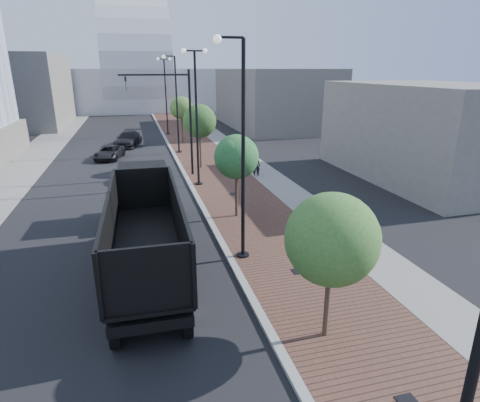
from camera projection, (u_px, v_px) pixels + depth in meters
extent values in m
cube|color=#4C2D23|center=(198.00, 141.00, 45.99)|extent=(7.00, 140.00, 0.12)
cube|color=slate|center=(221.00, 140.00, 46.65)|extent=(2.40, 140.00, 0.13)
cube|color=gray|center=(168.00, 143.00, 45.13)|extent=(0.30, 140.00, 0.14)
cube|color=slate|center=(43.00, 148.00, 41.94)|extent=(4.00, 140.00, 0.12)
cube|color=black|center=(144.00, 190.00, 21.81)|extent=(2.61, 2.71, 2.65)
cube|color=black|center=(145.00, 197.00, 23.47)|extent=(2.46, 0.56, 1.33)
cube|color=black|center=(145.00, 210.00, 20.64)|extent=(2.57, 0.87, 0.51)
cube|color=black|center=(148.00, 256.00, 15.57)|extent=(2.65, 9.43, 0.36)
cube|color=black|center=(147.00, 246.00, 15.44)|extent=(2.75, 9.43, 0.12)
cube|color=black|center=(110.00, 225.00, 14.83)|extent=(0.33, 9.38, 2.04)
cube|color=black|center=(179.00, 219.00, 15.40)|extent=(0.33, 9.38, 2.04)
cube|color=black|center=(148.00, 281.00, 10.93)|extent=(2.55, 0.18, 2.04)
cube|color=black|center=(143.00, 189.00, 19.30)|extent=(2.55, 0.18, 2.04)
cylinder|color=black|center=(125.00, 215.00, 21.39)|extent=(0.33, 1.13, 1.12)
cylinder|color=silver|center=(125.00, 215.00, 21.39)|extent=(0.36, 0.62, 0.61)
cylinder|color=black|center=(166.00, 212.00, 21.87)|extent=(0.33, 1.13, 1.12)
cylinder|color=silver|center=(166.00, 212.00, 21.87)|extent=(0.36, 0.62, 0.61)
cylinder|color=black|center=(126.00, 206.00, 22.86)|extent=(0.33, 1.13, 1.12)
cylinder|color=silver|center=(126.00, 206.00, 22.86)|extent=(0.36, 0.62, 0.61)
cylinder|color=black|center=(164.00, 203.00, 23.35)|extent=(0.33, 1.13, 1.12)
cylinder|color=silver|center=(164.00, 203.00, 23.35)|extent=(0.36, 0.62, 0.61)
cylinder|color=black|center=(115.00, 330.00, 11.98)|extent=(0.33, 1.13, 1.12)
cylinder|color=silver|center=(115.00, 330.00, 11.98)|extent=(0.36, 0.62, 0.61)
cylinder|color=black|center=(187.00, 320.00, 12.46)|extent=(0.33, 1.13, 1.12)
cylinder|color=silver|center=(187.00, 320.00, 12.46)|extent=(0.36, 0.62, 0.61)
cylinder|color=black|center=(117.00, 308.00, 13.09)|extent=(0.33, 1.13, 1.12)
cylinder|color=silver|center=(117.00, 308.00, 13.09)|extent=(0.36, 0.62, 0.61)
cylinder|color=black|center=(183.00, 299.00, 13.57)|extent=(0.33, 1.13, 1.12)
cylinder|color=silver|center=(183.00, 299.00, 13.57)|extent=(0.36, 0.62, 0.61)
cylinder|color=black|center=(123.00, 238.00, 18.44)|extent=(0.33, 1.13, 1.12)
cylinder|color=silver|center=(123.00, 238.00, 18.44)|extent=(0.36, 0.62, 0.61)
cylinder|color=black|center=(170.00, 234.00, 18.92)|extent=(0.33, 1.13, 1.12)
cylinder|color=silver|center=(170.00, 234.00, 18.92)|extent=(0.36, 0.62, 0.61)
cylinder|color=black|center=(124.00, 229.00, 19.55)|extent=(0.33, 1.13, 1.12)
cylinder|color=silver|center=(124.00, 229.00, 19.55)|extent=(0.36, 0.62, 0.61)
cylinder|color=black|center=(168.00, 225.00, 20.03)|extent=(0.33, 1.13, 1.12)
cylinder|color=silver|center=(168.00, 225.00, 20.03)|extent=(0.36, 0.62, 0.61)
imported|color=silver|center=(141.00, 174.00, 29.36)|extent=(1.94, 4.07, 1.29)
imported|color=black|center=(109.00, 152.00, 37.15)|extent=(3.02, 4.74, 1.22)
imported|color=black|center=(128.00, 139.00, 43.31)|extent=(3.36, 5.70, 1.55)
imported|color=black|center=(256.00, 166.00, 30.82)|extent=(0.73, 0.60, 1.73)
cylinder|color=black|center=(243.00, 256.00, 17.76)|extent=(0.56, 0.56, 0.20)
cylinder|color=black|center=(243.00, 156.00, 16.33)|extent=(0.16, 0.16, 9.00)
cylinder|color=black|center=(230.00, 37.00, 14.79)|extent=(1.00, 0.10, 0.10)
sphere|color=silver|center=(217.00, 39.00, 14.69)|extent=(0.32, 0.32, 0.32)
cylinder|color=black|center=(199.00, 184.00, 28.76)|extent=(0.56, 0.56, 0.20)
cylinder|color=black|center=(197.00, 121.00, 27.33)|extent=(0.16, 0.16, 9.00)
cylinder|color=black|center=(194.00, 51.00, 25.92)|extent=(1.40, 0.10, 0.10)
sphere|color=silver|center=(184.00, 51.00, 25.75)|extent=(0.32, 0.32, 0.32)
sphere|color=silver|center=(205.00, 51.00, 26.09)|extent=(0.32, 0.32, 0.32)
cylinder|color=black|center=(179.00, 152.00, 39.76)|extent=(0.56, 0.56, 0.20)
cylinder|color=black|center=(177.00, 106.00, 38.34)|extent=(0.16, 0.16, 9.00)
cylinder|color=black|center=(169.00, 56.00, 36.80)|extent=(1.00, 0.10, 0.10)
sphere|color=silver|center=(164.00, 57.00, 36.70)|extent=(0.32, 0.32, 0.32)
cylinder|color=black|center=(168.00, 134.00, 50.77)|extent=(0.56, 0.56, 0.20)
cylinder|color=black|center=(166.00, 98.00, 49.34)|extent=(0.16, 0.16, 9.00)
cylinder|color=black|center=(164.00, 59.00, 47.92)|extent=(1.40, 0.10, 0.10)
sphere|color=silver|center=(158.00, 59.00, 47.75)|extent=(0.32, 0.32, 0.32)
sphere|color=silver|center=(170.00, 59.00, 48.10)|extent=(0.32, 0.32, 0.32)
cylinder|color=black|center=(191.00, 124.00, 30.28)|extent=(0.18, 0.18, 8.00)
cylinder|color=black|center=(154.00, 75.00, 28.53)|extent=(5.00, 0.12, 0.12)
imported|color=black|center=(126.00, 84.00, 28.23)|extent=(0.16, 0.20, 1.00)
cylinder|color=#382619|center=(328.00, 294.00, 12.04)|extent=(0.16, 0.16, 3.13)
sphere|color=#326322|center=(332.00, 239.00, 11.47)|extent=(2.75, 2.75, 2.75)
sphere|color=#326322|center=(339.00, 241.00, 11.92)|extent=(1.92, 1.92, 1.92)
sphere|color=#326322|center=(328.00, 234.00, 11.03)|extent=(1.65, 1.65, 1.65)
cylinder|color=#382619|center=(236.00, 190.00, 22.10)|extent=(0.16, 0.16, 3.26)
sphere|color=#1E5A25|center=(236.00, 157.00, 21.52)|extent=(2.42, 2.42, 2.42)
sphere|color=#1E5A25|center=(242.00, 160.00, 21.96)|extent=(1.70, 1.70, 1.70)
sphere|color=#1E5A25|center=(232.00, 152.00, 21.06)|extent=(1.45, 1.45, 1.45)
cylinder|color=#382619|center=(200.00, 147.00, 33.04)|extent=(0.16, 0.16, 3.71)
sphere|color=#244E1A|center=(199.00, 121.00, 32.37)|extent=(2.73, 2.73, 2.73)
sphere|color=#244E1A|center=(204.00, 124.00, 32.82)|extent=(1.91, 1.91, 1.91)
sphere|color=#244E1A|center=(196.00, 117.00, 31.90)|extent=(1.64, 1.64, 1.64)
cylinder|color=#382619|center=(182.00, 127.00, 44.04)|extent=(0.16, 0.16, 3.71)
sphere|color=#3B6021|center=(181.00, 108.00, 43.37)|extent=(2.48, 2.48, 2.48)
sphere|color=#3B6021|center=(185.00, 110.00, 43.83)|extent=(1.73, 1.73, 1.73)
sphere|color=#3B6021|center=(179.00, 105.00, 42.90)|extent=(1.49, 1.49, 1.49)
cube|color=#B1B5BB|center=(138.00, 89.00, 84.66)|extent=(50.00, 28.00, 8.00)
cube|color=#67635C|center=(11.00, 91.00, 57.01)|extent=(14.00, 20.00, 10.00)
cube|color=#615D57|center=(273.00, 98.00, 56.98)|extent=(12.00, 22.00, 8.00)
cube|color=#66625B|center=(430.00, 132.00, 30.12)|extent=(10.00, 16.00, 7.00)
cube|color=black|center=(408.00, 402.00, 9.93)|extent=(0.50, 0.50, 0.02)
cube|color=black|center=(298.00, 271.00, 16.35)|extent=(0.50, 0.50, 0.02)
cube|color=black|center=(233.00, 194.00, 26.44)|extent=(0.50, 0.50, 0.02)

